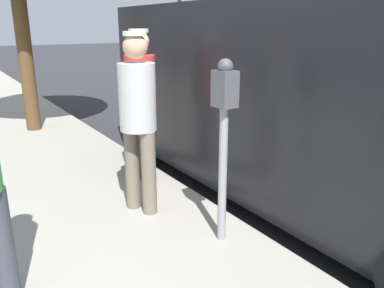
{
  "coord_description": "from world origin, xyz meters",
  "views": [
    {
      "loc": [
        3.18,
        2.48,
        1.91
      ],
      "look_at": [
        1.65,
        0.15,
        1.05
      ],
      "focal_mm": 36.28,
      "sensor_mm": 36.0,
      "label": 1
    }
  ],
  "objects_px": {
    "parking_meter_near": "(224,122)",
    "parked_van": "(300,96)",
    "pedestrian_in_gray": "(138,113)",
    "pedestrian_in_red": "(141,97)"
  },
  "relations": [
    {
      "from": "parking_meter_near",
      "to": "parked_van",
      "type": "xyz_separation_m",
      "value": [
        -1.5,
        -0.57,
        -0.03
      ]
    },
    {
      "from": "parking_meter_near",
      "to": "parked_van",
      "type": "distance_m",
      "value": 1.6
    },
    {
      "from": "pedestrian_in_gray",
      "to": "pedestrian_in_red",
      "type": "bearing_deg",
      "value": -117.99
    },
    {
      "from": "parking_meter_near",
      "to": "pedestrian_in_gray",
      "type": "bearing_deg",
      "value": -69.41
    },
    {
      "from": "parking_meter_near",
      "to": "pedestrian_in_gray",
      "type": "distance_m",
      "value": 0.93
    },
    {
      "from": "pedestrian_in_red",
      "to": "parking_meter_near",
      "type": "bearing_deg",
      "value": 88.26
    },
    {
      "from": "pedestrian_in_red",
      "to": "parked_van",
      "type": "distance_m",
      "value": 1.77
    },
    {
      "from": "parking_meter_near",
      "to": "parked_van",
      "type": "height_order",
      "value": "parked_van"
    },
    {
      "from": "pedestrian_in_gray",
      "to": "parking_meter_near",
      "type": "bearing_deg",
      "value": 110.59
    },
    {
      "from": "pedestrian_in_gray",
      "to": "parked_van",
      "type": "xyz_separation_m",
      "value": [
        -1.83,
        0.31,
        0.03
      ]
    }
  ]
}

